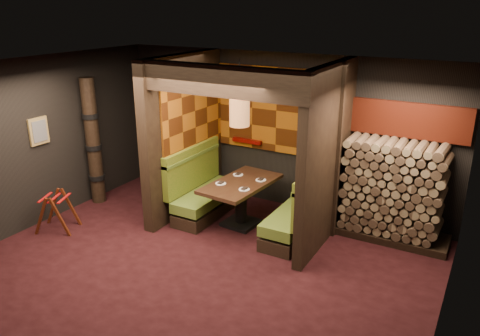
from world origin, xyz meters
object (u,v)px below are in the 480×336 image
object	(u,v)px
dining_table	(241,195)
luggage_rack	(56,210)
firewood_stack	(397,192)
booth_bench_left	(203,193)
pendant_lamp	(240,112)
totem_column	(93,143)
booth_bench_right	(300,214)

from	to	relation	value
dining_table	luggage_rack	xyz separation A→B (m)	(-2.63, -1.69, -0.20)
luggage_rack	firewood_stack	distance (m)	5.64
booth_bench_left	pendant_lamp	bearing A→B (deg)	-9.27
booth_bench_left	totem_column	world-z (taller)	totem_column
booth_bench_left	firewood_stack	bearing A→B (deg)	12.17
totem_column	dining_table	bearing A→B (deg)	9.03
totem_column	firewood_stack	xyz separation A→B (m)	(5.33, 1.25, -0.37)
luggage_rack	totem_column	size ratio (longest dim) A/B	0.33
pendant_lamp	luggage_rack	size ratio (longest dim) A/B	1.36
luggage_rack	firewood_stack	xyz separation A→B (m)	(5.04, 2.48, 0.46)
totem_column	luggage_rack	bearing A→B (deg)	-76.61
booth_bench_left	pendant_lamp	world-z (taller)	pendant_lamp
dining_table	firewood_stack	world-z (taller)	firewood_stack
booth_bench_left	dining_table	world-z (taller)	booth_bench_left
booth_bench_right	luggage_rack	world-z (taller)	booth_bench_right
dining_table	pendant_lamp	distance (m)	1.45
booth_bench_left	totem_column	distance (m)	2.30
luggage_rack	firewood_stack	size ratio (longest dim) A/B	0.45
pendant_lamp	totem_column	xyz separation A→B (m)	(-2.92, -0.41, -0.82)
luggage_rack	booth_bench_left	bearing A→B (deg)	44.74
booth_bench_right	firewood_stack	distance (m)	1.58
dining_table	totem_column	size ratio (longest dim) A/B	0.65
booth_bench_right	totem_column	world-z (taller)	totem_column
booth_bench_right	pendant_lamp	xyz separation A→B (m)	(-1.06, -0.14, 1.61)
booth_bench_left	dining_table	bearing A→B (deg)	-5.89
booth_bench_right	dining_table	bearing A→B (deg)	-175.38
booth_bench_left	luggage_rack	distance (m)	2.53
booth_bench_right	pendant_lamp	distance (m)	1.93
booth_bench_left	dining_table	size ratio (longest dim) A/B	1.02
pendant_lamp	luggage_rack	distance (m)	3.51
pendant_lamp	firewood_stack	size ratio (longest dim) A/B	0.62
booth_bench_right	firewood_stack	world-z (taller)	firewood_stack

